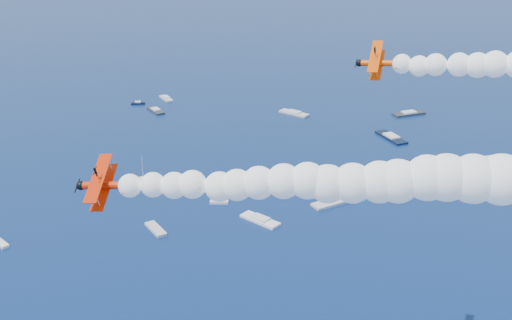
# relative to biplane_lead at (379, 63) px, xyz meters

# --- Properties ---
(biplane_lead) EXTENTS (6.90, 8.72, 7.51)m
(biplane_lead) POSITION_rel_biplane_lead_xyz_m (0.00, 0.00, 0.00)
(biplane_lead) COLOR #FF4E05
(biplane_trail) EXTENTS (8.12, 9.91, 7.89)m
(biplane_trail) POSITION_rel_biplane_lead_xyz_m (-28.63, -31.09, -8.99)
(biplane_trail) COLOR red
(smoke_trail_trail) EXTENTS (67.67, 24.13, 12.03)m
(smoke_trail_trail) POSITION_rel_biplane_lead_xyz_m (3.96, -26.57, -6.46)
(smoke_trail_trail) COLOR white
(spectator_boats) EXTENTS (216.86, 166.68, 0.70)m
(spectator_boats) POSITION_rel_biplane_lead_xyz_m (-9.76, 88.66, -58.98)
(spectator_boats) COLOR silver
(spectator_boats) RESTS_ON ground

